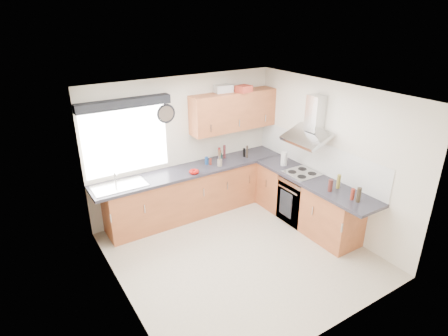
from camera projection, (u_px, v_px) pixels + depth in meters
ground_plane at (240, 254)px, 5.85m from camera, size 3.60×3.60×0.00m
ceiling at (243, 95)px, 4.87m from camera, size 3.60×3.60×0.02m
wall_back at (184, 146)px, 6.76m from camera, size 3.60×0.02×2.50m
wall_front at (338, 243)px, 3.96m from camera, size 3.60×0.02×2.50m
wall_left at (117, 216)px, 4.47m from camera, size 0.02×3.60×2.50m
wall_right at (329, 157)px, 6.24m from camera, size 0.02×3.60×2.50m
window at (126, 140)px, 6.11m from camera, size 1.40×0.02×1.10m
window_blind at (124, 104)px, 5.79m from camera, size 1.50×0.18×0.14m
splashback at (316, 156)px, 6.50m from camera, size 0.01×3.00×0.54m
base_cab_back at (188, 194)px, 6.81m from camera, size 3.00×0.58×0.86m
base_cab_corner at (259, 175)px, 7.58m from camera, size 0.60×0.60×0.86m
base_cab_right at (306, 201)px, 6.54m from camera, size 0.58×2.10×0.86m
worktop_back at (193, 170)px, 6.67m from camera, size 3.60×0.62×0.05m
worktop_right at (314, 181)px, 6.24m from camera, size 0.62×2.42×0.05m
sink at (119, 184)px, 5.99m from camera, size 0.84×0.46×0.10m
oven at (300, 198)px, 6.66m from camera, size 0.56×0.58×0.85m
hob_plate at (302, 173)px, 6.46m from camera, size 0.52×0.52×0.01m
extractor_hood at (311, 125)px, 6.17m from camera, size 0.52×0.78×0.66m
upper_cabinets at (234, 111)px, 6.87m from camera, size 1.70×0.35×0.70m
washing_machine at (184, 197)px, 6.79m from camera, size 0.56×0.54×0.78m
wall_clock at (166, 114)px, 6.33m from camera, size 0.33×0.04×0.33m
casserole at (223, 88)px, 6.69m from camera, size 0.34×0.26×0.13m
storage_box at (244, 89)px, 6.70m from camera, size 0.30×0.27×0.12m
utensil_pot at (220, 163)px, 6.75m from camera, size 0.09×0.09×0.12m
kitchen_roll at (284, 159)px, 6.76m from camera, size 0.13×0.13×0.25m
tomato_cluster at (194, 172)px, 6.45m from camera, size 0.15×0.15×0.07m
jar_0 at (221, 156)px, 7.06m from camera, size 0.05×0.05×0.12m
jar_1 at (211, 162)px, 6.80m from camera, size 0.04×0.04×0.12m
jar_2 at (244, 152)px, 7.16m from camera, size 0.05×0.05×0.17m
jar_3 at (247, 152)px, 7.10m from camera, size 0.04×0.04×0.24m
jar_4 at (219, 154)px, 7.02m from camera, size 0.05×0.05×0.23m
jar_5 at (224, 152)px, 7.07m from camera, size 0.05×0.05×0.26m
jar_6 at (206, 161)px, 6.81m from camera, size 0.06×0.06×0.14m
jar_7 at (220, 156)px, 7.00m from camera, size 0.06×0.06×0.16m
bottle_0 at (339, 181)px, 5.90m from camera, size 0.06×0.06×0.23m
bottle_1 at (353, 194)px, 5.55m from camera, size 0.06×0.06×0.18m
bottle_2 at (330, 186)px, 5.80m from camera, size 0.07×0.07×0.20m
bottle_3 at (359, 195)px, 5.47m from camera, size 0.06×0.06×0.23m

